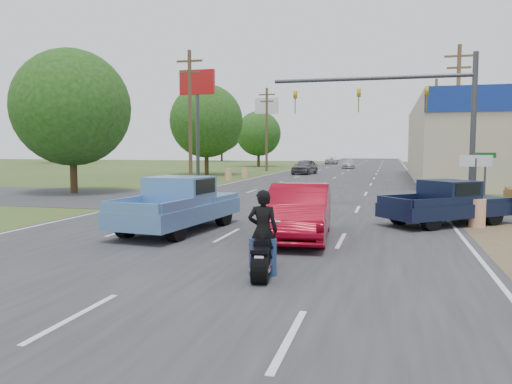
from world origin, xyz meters
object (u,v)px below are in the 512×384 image
(distant_car_grey, at_px, (305,167))
(distant_car_white, at_px, (332,161))
(distant_car_silver, at_px, (349,164))
(navy_pickup, at_px, (449,202))
(red_convertible, at_px, (299,212))
(rider, at_px, (263,235))
(blue_pickup, at_px, (180,204))
(motorcycle, at_px, (263,254))

(distant_car_grey, xyz_separation_m, distant_car_white, (-0.96, 34.30, -0.16))
(distant_car_silver, bearing_deg, distant_car_white, 101.01)
(navy_pickup, distance_m, distant_car_grey, 35.13)
(red_convertible, height_order, navy_pickup, red_convertible)
(rider, bearing_deg, red_convertible, -98.71)
(navy_pickup, distance_m, distant_car_silver, 50.93)
(blue_pickup, bearing_deg, rider, -44.38)
(distant_car_grey, distance_m, distant_car_silver, 17.27)
(red_convertible, distance_m, blue_pickup, 4.18)
(motorcycle, distance_m, distant_car_silver, 59.36)
(navy_pickup, bearing_deg, distant_car_silver, 148.76)
(motorcycle, xyz_separation_m, navy_pickup, (4.73, 8.93, 0.32))
(red_convertible, bearing_deg, blue_pickup, 168.36)
(distant_car_grey, bearing_deg, distant_car_white, 99.50)
(red_convertible, height_order, distant_car_silver, red_convertible)
(rider, height_order, distant_car_grey, rider)
(blue_pickup, relative_size, distant_car_silver, 1.35)
(red_convertible, distance_m, distant_car_silver, 54.71)
(distant_car_silver, bearing_deg, rider, -89.95)
(navy_pickup, bearing_deg, blue_pickup, -106.90)
(distant_car_silver, bearing_deg, blue_pickup, -94.11)
(red_convertible, distance_m, distant_car_grey, 38.17)
(blue_pickup, height_order, distant_car_white, blue_pickup)
(blue_pickup, height_order, navy_pickup, blue_pickup)
(distant_car_silver, bearing_deg, distant_car_grey, -103.58)
(rider, relative_size, distant_car_white, 0.39)
(motorcycle, relative_size, distant_car_grey, 0.47)
(red_convertible, xyz_separation_m, distant_car_silver, (-2.81, 54.64, -0.22))
(rider, xyz_separation_m, blue_pickup, (-4.18, 5.10, 0.03))
(red_convertible, xyz_separation_m, motorcycle, (0.03, -4.66, -0.34))
(motorcycle, xyz_separation_m, blue_pickup, (-4.18, 5.16, 0.43))
(rider, distance_m, distant_car_white, 76.90)
(distant_car_white, bearing_deg, distant_car_silver, 102.25)
(rider, xyz_separation_m, navy_pickup, (4.74, 8.87, -0.08))
(distant_car_grey, height_order, distant_car_silver, distant_car_grey)
(navy_pickup, xyz_separation_m, distant_car_white, (-11.80, 67.71, -0.19))
(distant_car_grey, bearing_deg, red_convertible, -72.95)
(motorcycle, height_order, blue_pickup, blue_pickup)
(distant_car_grey, distance_m, distant_car_white, 34.31)
(rider, height_order, blue_pickup, blue_pickup)
(rider, relative_size, distant_car_silver, 0.42)
(distant_car_white, bearing_deg, distant_car_grey, 90.16)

